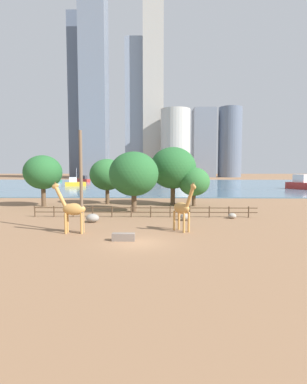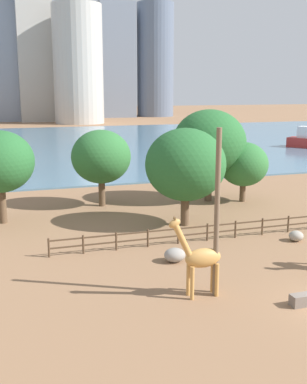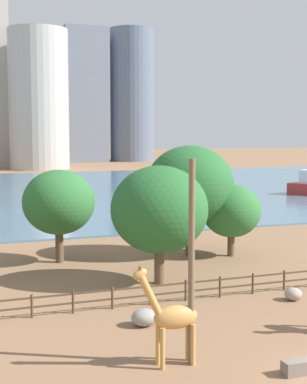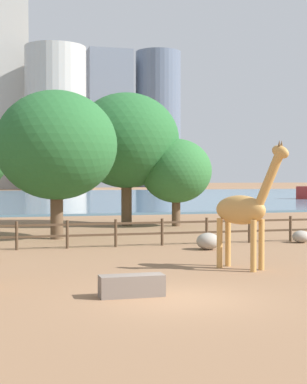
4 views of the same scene
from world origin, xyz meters
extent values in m
plane|color=#8C6647|center=(0.00, 80.00, 0.00)|extent=(400.00, 400.00, 0.00)
cube|color=slate|center=(0.00, 77.00, 0.10)|extent=(180.00, 86.00, 0.20)
cylinder|color=#C18C47|center=(-6.56, 3.06, 0.91)|extent=(0.21, 0.21, 1.82)
cylinder|color=#C18C47|center=(-6.55, 3.62, 0.91)|extent=(0.21, 0.21, 1.82)
cylinder|color=#C18C47|center=(-5.15, 3.04, 0.91)|extent=(0.21, 0.21, 1.82)
cylinder|color=#C18C47|center=(-5.14, 3.61, 0.91)|extent=(0.21, 0.21, 1.82)
ellipsoid|color=#C18C47|center=(-5.85, 3.33, 2.14)|extent=(2.02, 0.83, 1.05)
cylinder|color=#C18C47|center=(-7.04, 3.34, 3.26)|extent=(1.16, 0.34, 1.96)
ellipsoid|color=#C18C47|center=(-7.47, 3.35, 4.17)|extent=(0.77, 0.33, 0.66)
cone|color=brown|center=(-7.47, 3.27, 4.47)|extent=(0.10, 0.10, 0.19)
cone|color=brown|center=(-7.47, 3.43, 4.47)|extent=(0.10, 0.10, 0.19)
cylinder|color=#C18C47|center=(4.29, 3.94, 0.90)|extent=(0.29, 0.29, 1.81)
cylinder|color=#C18C47|center=(3.83, 3.62, 0.90)|extent=(0.29, 0.29, 1.81)
cylinder|color=#C18C47|center=(3.49, 5.09, 0.90)|extent=(0.29, 0.29, 1.81)
cylinder|color=#C18C47|center=(3.03, 4.76, 0.90)|extent=(0.29, 0.29, 1.81)
ellipsoid|color=#C18C47|center=(3.66, 4.35, 2.12)|extent=(1.80, 2.09, 1.05)
cylinder|color=#C18C47|center=(4.33, 3.41, 3.24)|extent=(0.90, 1.10, 1.96)
ellipsoid|color=#C18C47|center=(4.56, 3.07, 4.16)|extent=(0.70, 0.81, 0.65)
cone|color=brown|center=(4.63, 3.12, 4.46)|extent=(0.13, 0.13, 0.19)
cone|color=brown|center=(4.50, 3.02, 4.46)|extent=(0.13, 0.13, 0.19)
cylinder|color=brown|center=(-5.16, 3.24, 4.49)|extent=(0.28, 0.28, 8.98)
ellipsoid|color=gray|center=(4.50, 9.91, 0.38)|extent=(1.06, 1.02, 0.76)
ellipsoid|color=gray|center=(-5.43, 8.63, 0.45)|extent=(1.38, 1.21, 0.91)
ellipsoid|color=gray|center=(9.97, 11.30, 0.31)|extent=(0.90, 0.82, 0.61)
cube|color=#72665B|center=(-1.19, 0.64, 0.30)|extent=(1.80, 0.60, 0.60)
cylinder|color=#4C3826|center=(-13.00, 12.00, 0.65)|extent=(0.14, 0.14, 1.30)
cylinder|color=#4C3826|center=(-10.72, 12.00, 0.65)|extent=(0.14, 0.14, 1.30)
cylinder|color=#4C3826|center=(-8.45, 12.00, 0.65)|extent=(0.14, 0.14, 1.30)
cylinder|color=#4C3826|center=(-6.17, 12.00, 0.65)|extent=(0.14, 0.14, 1.30)
cylinder|color=#4C3826|center=(-3.90, 12.00, 0.65)|extent=(0.14, 0.14, 1.30)
cylinder|color=#4C3826|center=(-1.62, 12.00, 0.65)|extent=(0.14, 0.14, 1.30)
cylinder|color=#4C3826|center=(0.66, 12.00, 0.65)|extent=(0.14, 0.14, 1.30)
cylinder|color=#4C3826|center=(2.93, 12.00, 0.65)|extent=(0.14, 0.14, 1.30)
cylinder|color=#4C3826|center=(5.21, 12.00, 0.65)|extent=(0.14, 0.14, 1.30)
cylinder|color=#4C3826|center=(7.48, 12.00, 0.65)|extent=(0.14, 0.14, 1.30)
cylinder|color=#4C3826|center=(9.76, 12.00, 0.65)|extent=(0.14, 0.14, 1.30)
cylinder|color=#4C3826|center=(12.03, 12.00, 0.65)|extent=(0.14, 0.14, 1.30)
cube|color=#4C3826|center=(0.00, 12.00, 1.10)|extent=(26.10, 0.08, 0.10)
cube|color=#4C3826|center=(0.00, 12.00, 0.59)|extent=(26.10, 0.08, 0.10)
cylinder|color=brown|center=(6.88, 22.41, 0.90)|extent=(0.58, 0.58, 1.80)
ellipsoid|color=#2D6B33|center=(6.88, 22.41, 3.70)|extent=(4.76, 4.76, 4.28)
cylinder|color=brown|center=(-15.69, 21.67, 1.44)|extent=(0.66, 0.66, 2.87)
ellipsoid|color=#26602D|center=(-15.69, 21.67, 5.11)|extent=(5.61, 5.61, 5.05)
cylinder|color=brown|center=(-6.65, 24.91, 1.24)|extent=(0.62, 0.62, 2.48)
ellipsoid|color=#2D6B33|center=(-6.65, 24.91, 4.69)|extent=(5.54, 5.54, 4.99)
cylinder|color=brown|center=(3.76, 23.70, 1.45)|extent=(0.71, 0.71, 2.90)
ellipsoid|color=#26602D|center=(3.76, 23.70, 5.75)|extent=(7.13, 7.13, 6.42)
cylinder|color=brown|center=(-1.67, 16.32, 1.20)|extent=(0.68, 0.68, 2.41)
ellipsoid|color=#26602D|center=(-1.67, 16.32, 4.99)|extent=(6.44, 6.44, 5.80)
cube|color=#337259|center=(-39.26, 95.73, 0.61)|extent=(3.98, 3.94, 0.82)
cube|color=silver|center=(-38.90, 96.09, 1.52)|extent=(1.75, 1.74, 0.99)
cylinder|color=silver|center=(-39.41, 95.59, 2.46)|extent=(0.17, 0.17, 2.88)
cube|color=#B22D28|center=(39.55, 56.17, 1.08)|extent=(7.49, 9.03, 1.75)
cube|color=silver|center=(38.94, 57.08, 3.00)|extent=(3.50, 3.79, 2.10)
cube|color=#B22D28|center=(-28.49, 94.77, 0.79)|extent=(6.22, 4.68, 1.18)
cube|color=#333338|center=(-27.84, 94.42, 2.09)|extent=(2.55, 2.26, 1.42)
cylinder|color=silver|center=(-28.75, 94.91, 3.45)|extent=(0.16, 0.16, 4.14)
cube|color=gold|center=(-23.93, 68.38, 0.82)|extent=(6.59, 3.78, 1.24)
cube|color=silver|center=(-24.69, 68.18, 2.19)|extent=(2.55, 2.02, 1.49)
cylinder|color=silver|center=(-23.63, 68.46, 3.62)|extent=(0.15, 0.15, 4.35)
cube|color=slate|center=(-44.67, 162.32, 48.09)|extent=(14.61, 14.29, 96.17)
cylinder|color=slate|center=(46.02, 167.46, 21.62)|extent=(14.48, 14.48, 43.24)
cube|color=#ADA89E|center=(-1.67, 149.91, 52.31)|extent=(11.40, 9.11, 104.62)
cube|color=slate|center=(29.67, 168.93, 21.26)|extent=(13.58, 15.41, 42.52)
cylinder|color=#B7B2A8|center=(10.21, 136.40, 18.12)|extent=(15.52, 15.52, 36.24)
cube|color=gray|center=(-11.42, 156.95, 39.55)|extent=(12.78, 15.02, 79.09)
cube|color=slate|center=(-33.24, 141.04, 49.40)|extent=(13.70, 13.83, 98.79)
camera|label=1|loc=(1.62, -22.61, 5.75)|focal=28.00mm
camera|label=2|loc=(-15.84, -18.72, 10.88)|focal=45.00mm
camera|label=3|loc=(-15.27, -19.46, 10.16)|focal=55.00mm
camera|label=4|loc=(-4.82, -15.11, 3.32)|focal=55.00mm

